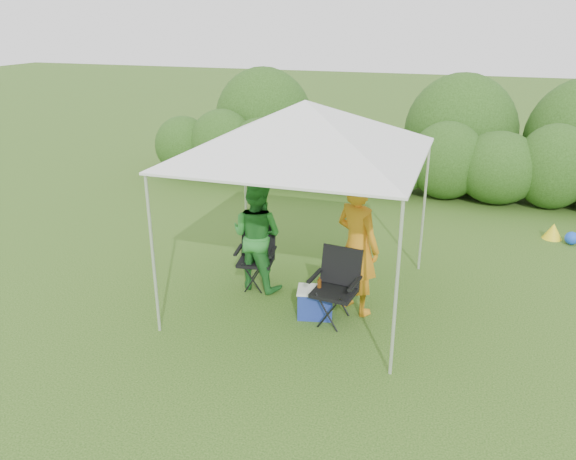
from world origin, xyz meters
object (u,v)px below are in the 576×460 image
(woman, at_px, (257,235))
(cooler, at_px, (315,302))
(man, at_px, (357,246))
(chair_right, at_px, (337,281))
(canopy, at_px, (305,128))
(chair_left, at_px, (257,252))

(woman, distance_m, cooler, 1.38)
(man, bearing_deg, chair_right, 89.21)
(canopy, relative_size, man, 1.62)
(chair_right, bearing_deg, woman, 163.88)
(cooler, bearing_deg, woman, 138.28)
(canopy, distance_m, man, 1.71)
(woman, relative_size, cooler, 3.01)
(man, distance_m, cooler, 0.95)
(chair_right, xyz_separation_m, man, (0.19, 0.31, 0.40))
(chair_right, height_order, woman, woman)
(woman, bearing_deg, chair_left, -52.92)
(chair_right, distance_m, woman, 1.49)
(chair_right, height_order, chair_left, chair_right)
(chair_right, xyz_separation_m, chair_left, (-1.39, 0.65, -0.04))
(chair_left, height_order, man, man)
(woman, bearing_deg, canopy, -176.89)
(chair_right, bearing_deg, canopy, 149.02)
(chair_left, distance_m, cooler, 1.34)
(woman, bearing_deg, chair_right, 168.04)
(canopy, xyz_separation_m, man, (0.80, -0.15, -1.51))
(canopy, bearing_deg, man, -10.85)
(chair_left, xyz_separation_m, cooler, (1.11, -0.68, -0.31))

